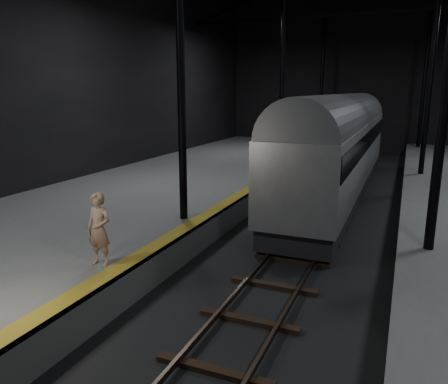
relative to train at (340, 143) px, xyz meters
The scene contains 6 objects.
ground 5.67m from the train, 90.00° to the right, with size 44.00×44.00×0.00m, color black.
platform_left 9.26m from the train, 146.62° to the right, with size 9.00×43.80×1.00m, color #585855.
tactile_strip 6.17m from the train, 123.33° to the right, with size 0.50×43.80×0.01m, color olive.
track 5.63m from the train, 90.00° to the right, with size 2.40×43.00×0.24m.
train is the anchor object (origin of this frame).
woman 13.91m from the train, 105.89° to the right, with size 0.67×0.44×1.85m, color tan.
Camera 1 is at (3.00, -16.65, 5.26)m, focal length 35.00 mm.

